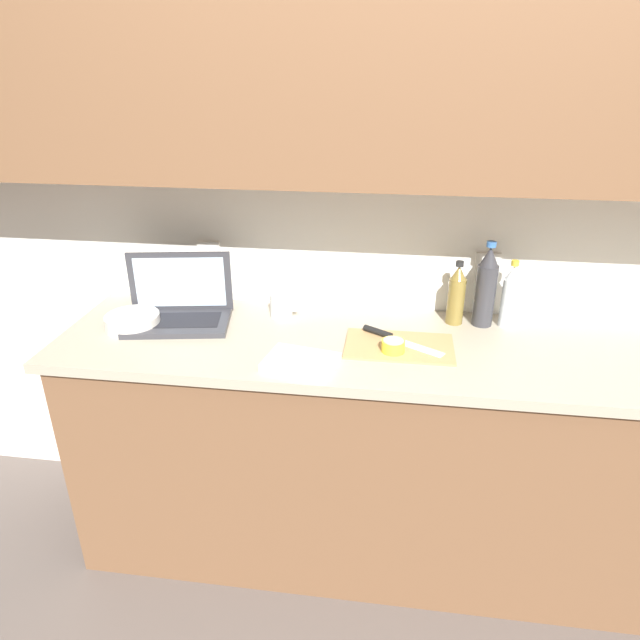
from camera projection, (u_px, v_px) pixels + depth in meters
name	position (u px, v px, depth m)	size (l,w,h in m)	color
ground_plane	(404.00, 546.00, 2.30)	(12.00, 12.00, 0.00)	#564C47
wall_back	(434.00, 136.00, 1.85)	(5.20, 0.38, 2.60)	white
counter_unit	(417.00, 453.00, 2.10)	(2.50, 0.61, 0.91)	brown
laptop	(179.00, 306.00, 2.08)	(0.40, 0.29, 0.24)	#333338
cutting_board	(399.00, 346.00, 1.91)	(0.36, 0.22, 0.01)	tan
knife	(388.00, 336.00, 1.95)	(0.28, 0.18, 0.02)	silver
lemon_half_cut	(393.00, 346.00, 1.86)	(0.08, 0.08, 0.04)	yellow
bottle_green_soda	(510.00, 297.00, 2.02)	(0.06, 0.06, 0.25)	silver
bottle_oil_tall	(486.00, 287.00, 2.01)	(0.07, 0.07, 0.31)	#333338
bottle_water_clear	(456.00, 295.00, 2.04)	(0.06, 0.06, 0.24)	olive
measuring_cup	(281.00, 305.00, 2.12)	(0.10, 0.08, 0.09)	silver
bowl_white	(133.00, 321.00, 2.03)	(0.19, 0.19, 0.05)	beige
dish_towel	(301.00, 362.00, 1.79)	(0.22, 0.16, 0.02)	silver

